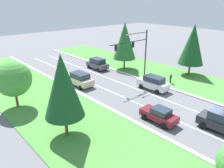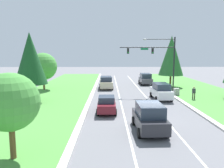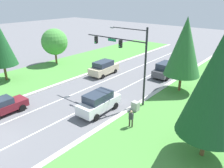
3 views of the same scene
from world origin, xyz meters
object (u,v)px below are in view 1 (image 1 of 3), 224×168
Objects in this scene: traffic_signal_mast at (137,49)px; conifer_far_right_tree at (193,44)px; pedestrian at (171,78)px; oak_near_left_tree at (13,79)px; charcoal_suv at (222,121)px; conifer_near_right_tree at (125,41)px; conifer_mid_left_tree at (63,86)px; white_suv at (153,83)px; graphite_suv at (97,64)px; burgundy_sedan at (159,115)px; champagne_suv at (80,79)px; utility_cabinet at (152,78)px.

conifer_far_right_tree reaches higher than traffic_signal_mast.
oak_near_left_tree is at bearing -30.65° from pedestrian.
charcoal_suv is 23.56m from conifer_near_right_tree.
white_suv is at bearing 6.15° from conifer_mid_left_tree.
conifer_mid_left_tree is at bearing -136.22° from graphite_suv.
conifer_mid_left_tree reaches higher than oak_near_left_tree.
conifer_mid_left_tree is (-15.91, -1.71, 4.22)m from white_suv.
graphite_suv is at bearing 91.07° from traffic_signal_mast.
conifer_far_right_tree is (17.25, 6.23, 4.64)m from burgundy_sedan.
pedestrian is 11.44m from conifer_near_right_tree.
oak_near_left_tree reaches higher than champagne_suv.
oak_near_left_tree is (-21.34, -2.42, -1.72)m from conifer_near_right_tree.
conifer_near_right_tree is (11.01, 16.44, 4.67)m from burgundy_sedan.
conifer_near_right_tree is (-0.07, 10.48, 4.58)m from pedestrian.
traffic_signal_mast is 16.73m from charcoal_suv.
champagne_suv reaches higher than pedestrian.
pedestrian is at bearing 53.87° from charcoal_suv.
conifer_mid_left_tree is (1.37, -9.49, 1.50)m from oak_near_left_tree.
oak_near_left_tree is (-17.59, -6.03, 2.73)m from graphite_suv.
white_suv is 0.98× the size of champagne_suv.
oak_near_left_tree reaches higher than graphite_suv.
conifer_mid_left_tree is at bearing -5.94° from pedestrian.
charcoal_suv is at bearing -58.91° from burgundy_sedan.
conifer_far_right_tree reaches higher than pedestrian.
utility_cabinet is 9.31m from conifer_near_right_tree.
charcoal_suv reaches higher than burgundy_sedan.
conifer_far_right_tree reaches higher than white_suv.
traffic_signal_mast is 1.94× the size of burgundy_sedan.
burgundy_sedan is 6.31m from charcoal_suv.
champagne_suv is 9.02m from graphite_suv.
pedestrian is at bearing -49.48° from traffic_signal_mast.
conifer_mid_left_tree is at bearing -167.41° from utility_cabinet.
charcoal_suv is at bearing -98.81° from graphite_suv.
graphite_suv is 11.62m from utility_cabinet.
charcoal_suv is 2.72× the size of pedestrian.
champagne_suv is at bearing 50.34° from conifer_mid_left_tree.
traffic_signal_mast is 7.21m from pedestrian.
conifer_mid_left_tree reaches higher than traffic_signal_mast.
burgundy_sedan is (-7.44, -10.22, -4.62)m from traffic_signal_mast.
champagne_suv is 0.56× the size of conifer_near_right_tree.
conifer_far_right_tree is (6.24, -10.20, -0.03)m from conifer_near_right_tree.
utility_cabinet is 0.12× the size of conifer_near_right_tree.
oak_near_left_tree is 9.71m from conifer_mid_left_tree.
utility_cabinet is (9.95, -6.35, -0.53)m from champagne_suv.
champagne_suv is at bearing -146.25° from graphite_suv.
pedestrian is at bearing 4.08° from conifer_mid_left_tree.
conifer_near_right_tree is at bearing 121.46° from conifer_far_right_tree.
oak_near_left_tree is 0.72× the size of conifer_mid_left_tree.
conifer_near_right_tree is at bearing 4.42° from champagne_suv.
traffic_signal_mast reaches higher than champagne_suv.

